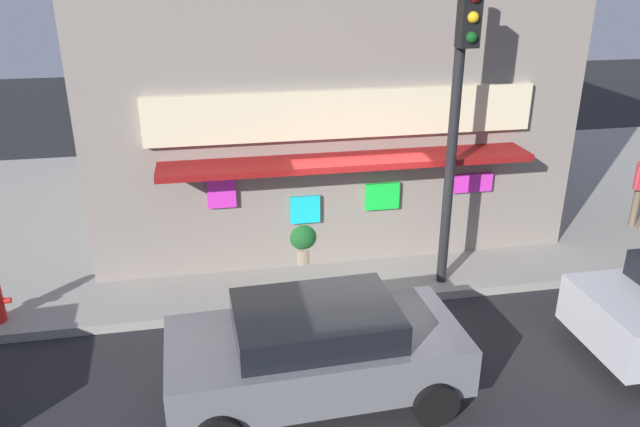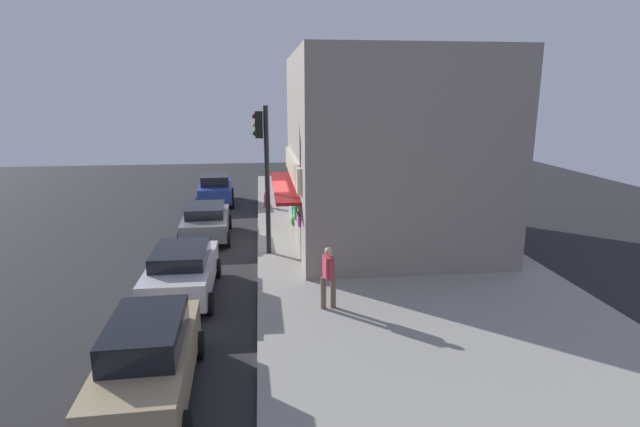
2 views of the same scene
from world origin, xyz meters
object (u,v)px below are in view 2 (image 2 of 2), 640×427
fire_hydrant (267,200)px  parked_car_silver (182,271)px  parked_car_blue (216,189)px  traffic_light (264,161)px  pedestrian (328,275)px  potted_plant_by_doorway (299,223)px  parked_car_tan (148,359)px  trash_can (301,218)px  parked_car_grey (206,221)px

fire_hydrant → parked_car_silver: 11.65m
fire_hydrant → parked_car_blue: (-2.07, -2.83, 0.26)m
traffic_light → parked_car_blue: size_ratio=1.36×
pedestrian → traffic_light: bearing=-162.5°
potted_plant_by_doorway → parked_car_tan: (11.36, -3.92, 0.21)m
trash_can → parked_car_silver: parked_car_silver is taller
pedestrian → parked_car_grey: bearing=-152.9°
traffic_light → pedestrian: size_ratio=3.07×
fire_hydrant → potted_plant_by_doorway: (5.40, 1.31, 0.09)m
traffic_light → trash_can: 5.13m
pedestrian → parked_car_grey: size_ratio=0.43×
parked_car_silver → parked_car_blue: bearing=-179.7°
trash_can → parked_car_blue: parked_car_blue is taller
fire_hydrant → parked_car_silver: size_ratio=0.21×
traffic_light → parked_car_grey: size_ratio=1.32×
fire_hydrant → parked_car_grey: size_ratio=0.21×
pedestrian → parked_car_grey: (-8.17, -4.18, -0.39)m
parked_car_blue → parked_car_grey: bearing=1.4°
traffic_light → parked_car_grey: bearing=-139.0°
parked_car_grey → parked_car_tan: size_ratio=0.94×
fire_hydrant → parked_car_grey: parked_car_grey is taller
trash_can → parked_car_grey: parked_car_grey is taller
traffic_light → parked_car_silver: traffic_light is taller
parked_car_silver → parked_car_tan: bearing=1.4°
fire_hydrant → pedestrian: 13.24m
trash_can → pedestrian: size_ratio=0.46×
trash_can → parked_car_silver: 8.36m
trash_can → potted_plant_by_doorway: size_ratio=0.87×
potted_plant_by_doorway → parked_car_silver: (5.92, -4.06, 0.13)m
pedestrian → parked_car_silver: (-1.82, -4.28, -0.36)m
potted_plant_by_doorway → parked_car_silver: size_ratio=0.22×
pedestrian → parked_car_tan: size_ratio=0.40×
trash_can → parked_car_silver: size_ratio=0.19×
fire_hydrant → parked_car_blue: 3.51m
traffic_light → potted_plant_by_doorway: (-2.46, 1.44, -3.00)m
traffic_light → parked_car_blue: (-9.93, -2.69, -2.83)m
fire_hydrant → parked_car_silver: parked_car_silver is taller
parked_car_silver → parked_car_tan: size_ratio=0.96×
parked_car_blue → trash_can: bearing=35.0°
parked_car_blue → pedestrian: bearing=16.0°
traffic_light → potted_plant_by_doorway: traffic_light is taller
potted_plant_by_doorway → parked_car_grey: parked_car_grey is taller
trash_can → pedestrian: bearing=0.2°
traffic_light → parked_car_silver: 5.20m
pedestrian → parked_car_blue: 15.82m
fire_hydrant → trash_can: fire_hydrant is taller
fire_hydrant → pedestrian: bearing=6.6°
parked_car_blue → fire_hydrant: bearing=53.8°
fire_hydrant → parked_car_tan: (16.76, -2.62, 0.30)m
traffic_light → parked_car_tan: bearing=-15.6°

